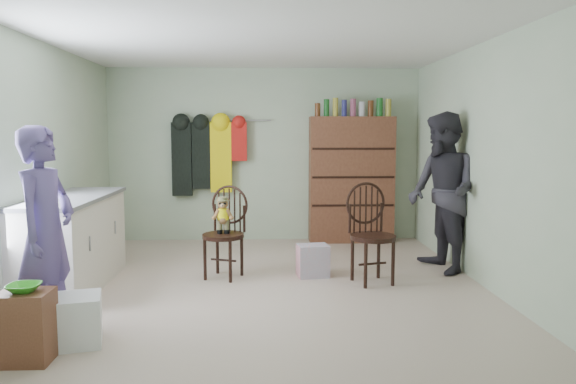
{
  "coord_description": "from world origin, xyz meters",
  "views": [
    {
      "loc": [
        0.0,
        -5.71,
        1.59
      ],
      "look_at": [
        0.25,
        0.2,
        0.95
      ],
      "focal_mm": 35.0,
      "sensor_mm": 36.0,
      "label": 1
    }
  ],
  "objects_px": {
    "chair_far": "(370,229)",
    "dresser": "(351,178)",
    "counter": "(73,242)",
    "chair_front": "(225,225)"
  },
  "relations": [
    {
      "from": "chair_front",
      "to": "dresser",
      "type": "xyz_separation_m",
      "value": [
        1.68,
        1.95,
        0.34
      ]
    },
    {
      "from": "chair_far",
      "to": "chair_front",
      "type": "bearing_deg",
      "value": 154.58
    },
    {
      "from": "counter",
      "to": "chair_far",
      "type": "height_order",
      "value": "chair_far"
    },
    {
      "from": "chair_far",
      "to": "dresser",
      "type": "bearing_deg",
      "value": 70.8
    },
    {
      "from": "dresser",
      "to": "counter",
      "type": "bearing_deg",
      "value": -144.32
    },
    {
      "from": "counter",
      "to": "dresser",
      "type": "relative_size",
      "value": 0.9
    },
    {
      "from": "chair_far",
      "to": "dresser",
      "type": "distance_m",
      "value": 2.25
    },
    {
      "from": "counter",
      "to": "chair_far",
      "type": "distance_m",
      "value": 3.07
    },
    {
      "from": "chair_front",
      "to": "dresser",
      "type": "relative_size",
      "value": 0.49
    },
    {
      "from": "dresser",
      "to": "chair_far",
      "type": "bearing_deg",
      "value": -93.54
    }
  ]
}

